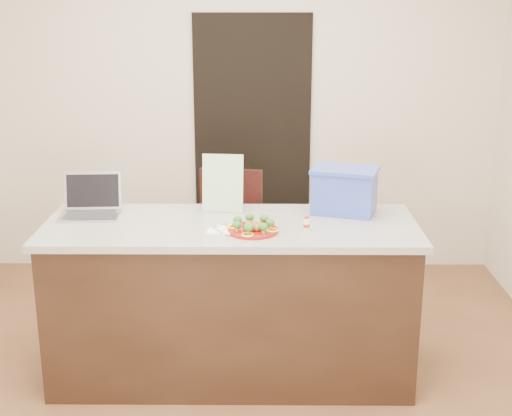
{
  "coord_description": "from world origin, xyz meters",
  "views": [
    {
      "loc": [
        0.17,
        -3.47,
        2.13
      ],
      "look_at": [
        0.14,
        0.2,
        1.02
      ],
      "focal_mm": 50.0,
      "sensor_mm": 36.0,
      "label": 1
    }
  ],
  "objects_px": {
    "laptop": "(91,204)",
    "chair": "(231,233)",
    "plate": "(253,230)",
    "napkin": "(221,230)",
    "blue_box": "(345,190)",
    "yogurt_bottle": "(306,224)",
    "island": "(231,300)"
  },
  "relations": [
    {
      "from": "laptop",
      "to": "chair",
      "type": "distance_m",
      "value": 1.14
    },
    {
      "from": "plate",
      "to": "chair",
      "type": "xyz_separation_m",
      "value": [
        -0.16,
        1.05,
        -0.37
      ]
    },
    {
      "from": "plate",
      "to": "laptop",
      "type": "relative_size",
      "value": 0.8
    },
    {
      "from": "napkin",
      "to": "blue_box",
      "type": "bearing_deg",
      "value": 25.7
    },
    {
      "from": "plate",
      "to": "yogurt_bottle",
      "type": "height_order",
      "value": "yogurt_bottle"
    },
    {
      "from": "laptop",
      "to": "island",
      "type": "bearing_deg",
      "value": -15.1
    },
    {
      "from": "napkin",
      "to": "yogurt_bottle",
      "type": "relative_size",
      "value": 1.85
    },
    {
      "from": "napkin",
      "to": "blue_box",
      "type": "xyz_separation_m",
      "value": [
        0.69,
        0.33,
        0.13
      ]
    },
    {
      "from": "plate",
      "to": "laptop",
      "type": "bearing_deg",
      "value": 161.43
    },
    {
      "from": "island",
      "to": "plate",
      "type": "xyz_separation_m",
      "value": [
        0.13,
        -0.14,
        0.47
      ]
    },
    {
      "from": "blue_box",
      "to": "laptop",
      "type": "bearing_deg",
      "value": -161.0
    },
    {
      "from": "island",
      "to": "blue_box",
      "type": "xyz_separation_m",
      "value": [
        0.65,
        0.21,
        0.59
      ]
    },
    {
      "from": "plate",
      "to": "blue_box",
      "type": "relative_size",
      "value": 0.64
    },
    {
      "from": "plate",
      "to": "blue_box",
      "type": "distance_m",
      "value": 0.64
    },
    {
      "from": "plate",
      "to": "yogurt_bottle",
      "type": "distance_m",
      "value": 0.29
    },
    {
      "from": "laptop",
      "to": "blue_box",
      "type": "distance_m",
      "value": 1.45
    },
    {
      "from": "plate",
      "to": "laptop",
      "type": "distance_m",
      "value": 0.98
    },
    {
      "from": "napkin",
      "to": "laptop",
      "type": "distance_m",
      "value": 0.81
    },
    {
      "from": "island",
      "to": "napkin",
      "type": "xyz_separation_m",
      "value": [
        -0.05,
        -0.12,
        0.46
      ]
    },
    {
      "from": "yogurt_bottle",
      "to": "laptop",
      "type": "xyz_separation_m",
      "value": [
        -1.21,
        0.27,
        0.03
      ]
    },
    {
      "from": "chair",
      "to": "island",
      "type": "bearing_deg",
      "value": -78.62
    },
    {
      "from": "island",
      "to": "blue_box",
      "type": "relative_size",
      "value": 4.85
    },
    {
      "from": "island",
      "to": "yogurt_bottle",
      "type": "height_order",
      "value": "yogurt_bottle"
    },
    {
      "from": "blue_box",
      "to": "chair",
      "type": "distance_m",
      "value": 1.09
    },
    {
      "from": "napkin",
      "to": "island",
      "type": "bearing_deg",
      "value": 69.02
    },
    {
      "from": "napkin",
      "to": "chair",
      "type": "xyz_separation_m",
      "value": [
        0.01,
        1.02,
        -0.37
      ]
    },
    {
      "from": "yogurt_bottle",
      "to": "blue_box",
      "type": "distance_m",
      "value": 0.41
    },
    {
      "from": "laptop",
      "to": "napkin",
      "type": "bearing_deg",
      "value": -24.1
    },
    {
      "from": "yogurt_bottle",
      "to": "chair",
      "type": "xyz_separation_m",
      "value": [
        -0.45,
        1.01,
        -0.39
      ]
    },
    {
      "from": "yogurt_bottle",
      "to": "laptop",
      "type": "distance_m",
      "value": 1.24
    },
    {
      "from": "chair",
      "to": "yogurt_bottle",
      "type": "bearing_deg",
      "value": -57.11
    },
    {
      "from": "island",
      "to": "plate",
      "type": "relative_size",
      "value": 7.6
    }
  ]
}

